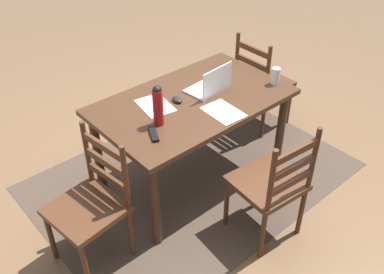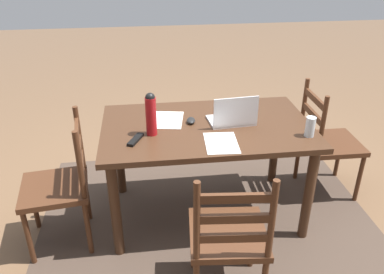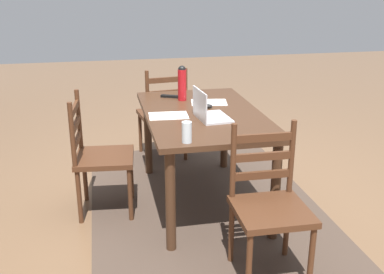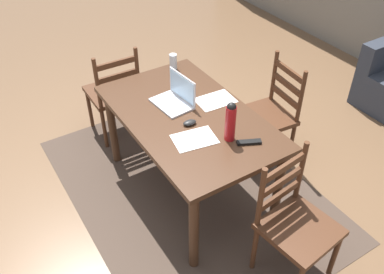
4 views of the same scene
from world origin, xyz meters
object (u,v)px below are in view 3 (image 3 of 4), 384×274
Objects in this scene: dining_table at (203,124)px; drinking_glass at (187,132)px; chair_far_head at (99,156)px; chair_left_near at (269,206)px; laptop at (207,112)px; tv_remote at (170,96)px; water_bottle at (182,82)px; computer_mouse at (206,106)px; chair_right_far at (163,114)px.

dining_table is 10.84× the size of drinking_glass.
chair_left_near is (-1.04, -1.00, 0.00)m from chair_far_head.
chair_left_near is (-1.03, -0.18, -0.21)m from dining_table.
drinking_glass is (-0.47, 0.25, 0.01)m from laptop.
water_bottle is at bearing 62.85° from tv_remote.
chair_left_near is at bearing -136.04° from chair_far_head.
drinking_glass is at bearing 21.71° from tv_remote.
drinking_glass is at bearing -139.40° from chair_far_head.
water_bottle is (1.43, 0.27, 0.47)m from chair_left_near.
chair_left_near reaches higher than computer_mouse.
chair_left_near is at bearing 38.63° from tv_remote.
chair_left_near is 1.61m from tv_remote.
chair_right_far reaches higher than computer_mouse.
chair_right_far is 6.91× the size of drinking_glass.
water_bottle is at bearing 8.28° from laptop.
tv_remote reaches higher than dining_table.
laptop is 3.38× the size of computer_mouse.
water_bottle reaches higher than dining_table.
water_bottle reaches higher than drinking_glass.
drinking_glass is at bearing 171.18° from water_bottle.
drinking_glass is at bearing 177.27° from chair_right_far.
chair_left_near is at bearing -166.77° from computer_mouse.
tv_remote is (1.54, 0.36, 0.32)m from chair_left_near.
chair_far_head is 9.50× the size of computer_mouse.
chair_left_near is 1.53m from water_bottle.
chair_left_near is at bearing -169.19° from water_bottle.
computer_mouse is (1.14, 0.13, 0.33)m from chair_left_near.
chair_left_near is at bearing -170.26° from chair_right_far.
water_bottle reaches higher than chair_left_near.
dining_table is 0.48m from water_bottle.
laptop reaches higher than drinking_glass.
water_bottle reaches higher than computer_mouse.
water_bottle is at bearing -8.82° from drinking_glass.
computer_mouse is at bearing -26.30° from dining_table.
chair_far_head is at bearing 103.69° from computer_mouse.
drinking_glass is (-1.69, 0.08, 0.38)m from chair_right_far.
chair_left_near is 6.91× the size of drinking_glass.
chair_far_head reaches higher than computer_mouse.
tv_remote is at bearing 37.30° from water_bottle.
chair_far_head is 0.91m from laptop.
chair_right_far is at bearing -154.74° from tv_remote.
dining_table is at bearing 160.59° from computer_mouse.
chair_far_head is 1.00× the size of chair_left_near.
tv_remote is (0.51, 0.18, 0.11)m from dining_table.
chair_left_near is at bearing -167.49° from laptop.
drinking_glass is (-1.05, 0.16, -0.09)m from water_bottle.
chair_right_far and chair_left_near have the same top height.
drinking_glass is 0.83m from computer_mouse.
laptop reaches higher than computer_mouse.
laptop is at bearing 12.51° from chair_left_near.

